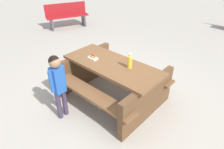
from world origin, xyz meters
TOP-DOWN VIEW (x-y plane):
  - ground_plane at (0.00, 0.00)m, footprint 30.00×30.00m
  - picnic_table at (0.00, 0.00)m, footprint 2.10×1.81m
  - soda_bottle at (-0.28, -0.17)m, footprint 0.08×0.08m
  - hotdog_tray at (0.34, 0.20)m, footprint 0.20×0.15m
  - child_in_coat at (0.04, 0.97)m, footprint 0.20×0.28m
  - park_bench_mid at (4.45, -0.94)m, footprint 0.59×1.54m

SIDE VIEW (x-z plane):
  - ground_plane at x=0.00m, z-range 0.00..0.00m
  - picnic_table at x=0.00m, z-range 0.07..0.82m
  - park_bench_mid at x=4.45m, z-range 0.02..0.87m
  - child_in_coat at x=0.04m, z-range 0.16..1.30m
  - hotdog_tray at x=0.34m, z-range 0.74..0.82m
  - soda_bottle at x=-0.28m, z-range 0.74..1.01m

